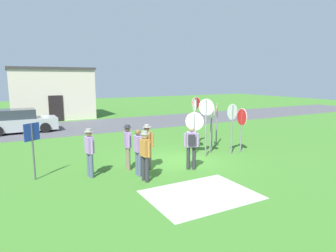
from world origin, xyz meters
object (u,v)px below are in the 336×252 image
object	(u,v)px
person_holding_notes	(145,153)
person_in_blue	(89,150)
stop_sign_low_front	(211,120)
stop_sign_nearest	(196,114)
stop_sign_tallest	(232,120)
person_in_teal	(138,150)
stop_sign_rear_left	(194,117)
stop_sign_leaning_right	(212,120)
person_near_signs	(191,144)
stop_sign_leaning_left	(242,122)
stop_sign_far_back	(206,118)
parked_car_on_street	(20,122)
stop_sign_rear_right	(217,117)
person_with_sunhat	(147,143)
stop_sign_center_cluster	(194,126)
person_on_left	(128,144)
info_panel_leftmost	(32,141)

from	to	relation	value
person_holding_notes	person_in_blue	bearing A→B (deg)	139.19
stop_sign_low_front	stop_sign_nearest	bearing A→B (deg)	79.53
stop_sign_tallest	stop_sign_nearest	bearing A→B (deg)	100.06
stop_sign_nearest	person_in_teal	xyz separation A→B (m)	(-4.52, -3.01, -0.71)
stop_sign_rear_left	stop_sign_tallest	distance (m)	1.74
stop_sign_leaning_right	person_in_blue	world-z (taller)	stop_sign_leaning_right
person_in_teal	person_near_signs	bearing A→B (deg)	-9.47
stop_sign_leaning_left	person_near_signs	xyz separation A→B (m)	(-3.53, -1.10, -0.45)
person_in_teal	stop_sign_far_back	bearing A→B (deg)	14.20
person_holding_notes	parked_car_on_street	bearing A→B (deg)	105.53
stop_sign_rear_left	parked_car_on_street	bearing A→B (deg)	126.47
stop_sign_nearest	person_near_signs	world-z (taller)	stop_sign_nearest
stop_sign_rear_right	person_holding_notes	size ratio (longest dim) A/B	1.27
person_holding_notes	stop_sign_far_back	bearing A→B (deg)	23.40
stop_sign_leaning_right	person_with_sunhat	distance (m)	4.30
parked_car_on_street	person_holding_notes	size ratio (longest dim) A/B	2.48
person_in_teal	person_near_signs	size ratio (longest dim) A/B	1.00
stop_sign_far_back	person_in_blue	distance (m)	5.26
stop_sign_rear_right	person_in_blue	bearing A→B (deg)	-165.94
stop_sign_center_cluster	person_near_signs	world-z (taller)	stop_sign_center_cluster
stop_sign_rear_left	stop_sign_far_back	distance (m)	0.98
stop_sign_far_back	person_in_blue	bearing A→B (deg)	-177.12
person_on_left	person_with_sunhat	distance (m)	0.72
person_holding_notes	stop_sign_center_cluster	bearing A→B (deg)	31.59
stop_sign_leaning_left	person_in_blue	distance (m)	7.15
stop_sign_rear_left	stop_sign_tallest	size ratio (longest dim) A/B	1.08
person_in_blue	person_holding_notes	size ratio (longest dim) A/B	1.00
stop_sign_rear_right	person_with_sunhat	distance (m)	5.20
person_in_teal	person_on_left	world-z (taller)	person_on_left
stop_sign_tallest	person_with_sunhat	bearing A→B (deg)	-177.75
person_in_teal	stop_sign_rear_right	bearing A→B (deg)	23.97
person_near_signs	person_in_blue	bearing A→B (deg)	164.50
stop_sign_nearest	parked_car_on_street	bearing A→B (deg)	133.13
stop_sign_leaning_right	info_panel_leftmost	xyz separation A→B (m)	(-7.97, -0.51, -0.12)
parked_car_on_street	person_in_blue	xyz separation A→B (m)	(1.84, -10.80, 0.30)
stop_sign_rear_left	stop_sign_rear_right	world-z (taller)	stop_sign_rear_left
stop_sign_nearest	person_on_left	size ratio (longest dim) A/B	1.45
person_in_teal	parked_car_on_street	bearing A→B (deg)	106.51
stop_sign_far_back	person_near_signs	size ratio (longest dim) A/B	1.53
person_in_blue	stop_sign_leaning_right	bearing A→B (deg)	10.54
parked_car_on_street	stop_sign_far_back	world-z (taller)	stop_sign_far_back
stop_sign_nearest	stop_sign_rear_right	world-z (taller)	stop_sign_nearest
stop_sign_center_cluster	stop_sign_rear_right	bearing A→B (deg)	25.73
person_on_left	person_with_sunhat	size ratio (longest dim) A/B	1.00
stop_sign_tallest	person_holding_notes	bearing A→B (deg)	-164.61
parked_car_on_street	person_with_sunhat	distance (m)	11.64
stop_sign_far_back	person_near_signs	world-z (taller)	stop_sign_far_back
stop_sign_center_cluster	stop_sign_tallest	xyz separation A→B (m)	(1.57, -0.72, 0.25)
stop_sign_leaning_right	stop_sign_leaning_left	xyz separation A→B (m)	(0.91, -1.06, -0.06)
stop_sign_rear_left	person_on_left	world-z (taller)	stop_sign_rear_left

